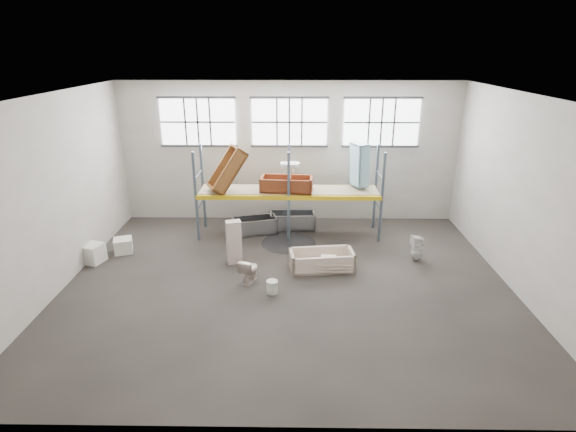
{
  "coord_description": "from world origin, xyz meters",
  "views": [
    {
      "loc": [
        0.18,
        -10.93,
        6.09
      ],
      "look_at": [
        0.0,
        1.5,
        1.4
      ],
      "focal_mm": 28.19,
      "sensor_mm": 36.0,
      "label": 1
    }
  ],
  "objects_px": {
    "cistern_tall": "(234,242)",
    "toilet_white": "(417,248)",
    "steel_tub_left": "(255,225)",
    "steel_tub_right": "(292,220)",
    "bathtub_beige": "(322,260)",
    "carton_near": "(91,253)",
    "bucket": "(272,287)",
    "blue_tub_upright": "(359,165)",
    "toilet_beige": "(249,270)",
    "rust_tub_flat": "(287,184)"
  },
  "relations": [
    {
      "from": "bathtub_beige",
      "to": "steel_tub_right",
      "type": "distance_m",
      "value": 3.24
    },
    {
      "from": "steel_tub_left",
      "to": "steel_tub_right",
      "type": "xyz_separation_m",
      "value": [
        1.29,
        0.44,
        0.02
      ]
    },
    {
      "from": "rust_tub_flat",
      "to": "blue_tub_upright",
      "type": "bearing_deg",
      "value": 8.55
    },
    {
      "from": "steel_tub_left",
      "to": "bathtub_beige",
      "type": "bearing_deg",
      "value": -51.13
    },
    {
      "from": "rust_tub_flat",
      "to": "bathtub_beige",
      "type": "bearing_deg",
      "value": -66.87
    },
    {
      "from": "cistern_tall",
      "to": "steel_tub_right",
      "type": "height_order",
      "value": "cistern_tall"
    },
    {
      "from": "toilet_beige",
      "to": "steel_tub_left",
      "type": "height_order",
      "value": "toilet_beige"
    },
    {
      "from": "toilet_white",
      "to": "bucket",
      "type": "relative_size",
      "value": 2.26
    },
    {
      "from": "cistern_tall",
      "to": "carton_near",
      "type": "relative_size",
      "value": 2.01
    },
    {
      "from": "cistern_tall",
      "to": "blue_tub_upright",
      "type": "relative_size",
      "value": 0.93
    },
    {
      "from": "cistern_tall",
      "to": "rust_tub_flat",
      "type": "xyz_separation_m",
      "value": [
        1.52,
        2.13,
        1.16
      ]
    },
    {
      "from": "toilet_white",
      "to": "steel_tub_left",
      "type": "bearing_deg",
      "value": -125.74
    },
    {
      "from": "cistern_tall",
      "to": "bucket",
      "type": "height_order",
      "value": "cistern_tall"
    },
    {
      "from": "bathtub_beige",
      "to": "carton_near",
      "type": "xyz_separation_m",
      "value": [
        -6.87,
        0.35,
        0.01
      ]
    },
    {
      "from": "cistern_tall",
      "to": "steel_tub_right",
      "type": "relative_size",
      "value": 0.84
    },
    {
      "from": "cistern_tall",
      "to": "toilet_white",
      "type": "relative_size",
      "value": 1.67
    },
    {
      "from": "toilet_white",
      "to": "rust_tub_flat",
      "type": "xyz_separation_m",
      "value": [
        -3.97,
        1.88,
        1.42
      ]
    },
    {
      "from": "toilet_beige",
      "to": "blue_tub_upright",
      "type": "bearing_deg",
      "value": -111.89
    },
    {
      "from": "toilet_white",
      "to": "carton_near",
      "type": "xyz_separation_m",
      "value": [
        -9.77,
        -0.25,
        -0.11
      ]
    },
    {
      "from": "toilet_beige",
      "to": "cistern_tall",
      "type": "relative_size",
      "value": 0.52
    },
    {
      "from": "bucket",
      "to": "bathtub_beige",
      "type": "bearing_deg",
      "value": 45.66
    },
    {
      "from": "rust_tub_flat",
      "to": "carton_near",
      "type": "relative_size",
      "value": 2.56
    },
    {
      "from": "toilet_white",
      "to": "blue_tub_upright",
      "type": "distance_m",
      "value": 3.38
    },
    {
      "from": "steel_tub_right",
      "to": "cistern_tall",
      "type": "bearing_deg",
      "value": -121.79
    },
    {
      "from": "cistern_tall",
      "to": "toilet_white",
      "type": "height_order",
      "value": "cistern_tall"
    },
    {
      "from": "toilet_white",
      "to": "carton_near",
      "type": "distance_m",
      "value": 9.78
    },
    {
      "from": "cistern_tall",
      "to": "toilet_beige",
      "type": "bearing_deg",
      "value": -81.21
    },
    {
      "from": "toilet_beige",
      "to": "steel_tub_right",
      "type": "bearing_deg",
      "value": -85.47
    },
    {
      "from": "steel_tub_left",
      "to": "carton_near",
      "type": "xyz_separation_m",
      "value": [
        -4.71,
        -2.33,
        0.01
      ]
    },
    {
      "from": "bathtub_beige",
      "to": "blue_tub_upright",
      "type": "relative_size",
      "value": 1.28
    },
    {
      "from": "toilet_beige",
      "to": "bucket",
      "type": "relative_size",
      "value": 1.96
    },
    {
      "from": "blue_tub_upright",
      "to": "carton_near",
      "type": "height_order",
      "value": "blue_tub_upright"
    },
    {
      "from": "bathtub_beige",
      "to": "toilet_white",
      "type": "bearing_deg",
      "value": 4.87
    },
    {
      "from": "rust_tub_flat",
      "to": "carton_near",
      "type": "height_order",
      "value": "rust_tub_flat"
    },
    {
      "from": "carton_near",
      "to": "steel_tub_right",
      "type": "bearing_deg",
      "value": 24.75
    },
    {
      "from": "toilet_white",
      "to": "bucket",
      "type": "xyz_separation_m",
      "value": [
        -4.28,
        -2.01,
        -0.22
      ]
    },
    {
      "from": "toilet_beige",
      "to": "toilet_white",
      "type": "xyz_separation_m",
      "value": [
        4.93,
        1.39,
        0.05
      ]
    },
    {
      "from": "toilet_white",
      "to": "cistern_tall",
      "type": "bearing_deg",
      "value": -100.88
    },
    {
      "from": "bathtub_beige",
      "to": "steel_tub_right",
      "type": "height_order",
      "value": "steel_tub_right"
    },
    {
      "from": "steel_tub_right",
      "to": "bucket",
      "type": "xyz_separation_m",
      "value": [
        -0.5,
        -4.52,
        -0.11
      ]
    },
    {
      "from": "bathtub_beige",
      "to": "toilet_white",
      "type": "height_order",
      "value": "toilet_white"
    },
    {
      "from": "toilet_white",
      "to": "carton_near",
      "type": "bearing_deg",
      "value": -101.98
    },
    {
      "from": "rust_tub_flat",
      "to": "toilet_beige",
      "type": "bearing_deg",
      "value": -106.5
    },
    {
      "from": "cistern_tall",
      "to": "steel_tub_left",
      "type": "bearing_deg",
      "value": 62.81
    },
    {
      "from": "cistern_tall",
      "to": "rust_tub_flat",
      "type": "relative_size",
      "value": 0.78
    },
    {
      "from": "rust_tub_flat",
      "to": "blue_tub_upright",
      "type": "height_order",
      "value": "blue_tub_upright"
    },
    {
      "from": "steel_tub_right",
      "to": "bathtub_beige",
      "type": "bearing_deg",
      "value": -74.43
    },
    {
      "from": "cistern_tall",
      "to": "bucket",
      "type": "distance_m",
      "value": 2.19
    },
    {
      "from": "bathtub_beige",
      "to": "carton_near",
      "type": "relative_size",
      "value": 2.77
    },
    {
      "from": "steel_tub_left",
      "to": "steel_tub_right",
      "type": "bearing_deg",
      "value": 18.75
    }
  ]
}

